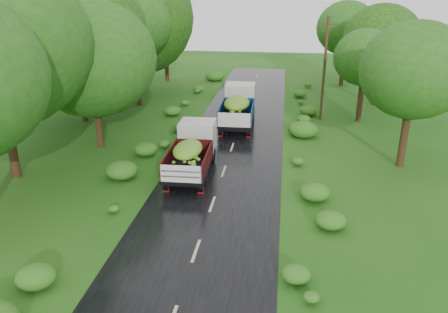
# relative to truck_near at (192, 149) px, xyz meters

# --- Properties ---
(road) EXTENTS (6.50, 80.00, 0.02)m
(road) POSITION_rel_truck_near_xyz_m (1.69, -6.62, -1.39)
(road) COLOR black
(road) RESTS_ON ground
(road_lines) EXTENTS (0.12, 69.60, 0.00)m
(road_lines) POSITION_rel_truck_near_xyz_m (1.69, -5.62, -1.37)
(road_lines) COLOR #BFB78C
(road_lines) RESTS_ON road
(truck_near) EXTENTS (2.22, 5.92, 2.47)m
(truck_near) POSITION_rel_truck_near_xyz_m (0.00, 0.00, 0.00)
(truck_near) COLOR black
(truck_near) RESTS_ON ground
(truck_far) EXTENTS (2.44, 6.53, 2.72)m
(truck_far) POSITION_rel_truck_near_xyz_m (1.56, 9.24, 0.14)
(truck_far) COLOR black
(truck_far) RESTS_ON ground
(utility_pole) EXTENTS (1.34, 0.43, 7.76)m
(utility_pole) POSITION_rel_truck_near_xyz_m (7.78, 11.64, 2.60)
(utility_pole) COLOR #382616
(utility_pole) RESTS_ON ground
(trees_left) EXTENTS (7.74, 35.22, 9.22)m
(trees_left) POSITION_rel_truck_near_xyz_m (-8.87, 8.49, 5.23)
(trees_left) COLOR black
(trees_left) RESTS_ON ground
(trees_right) EXTENTS (5.52, 25.48, 7.37)m
(trees_right) POSITION_rel_truck_near_xyz_m (11.59, 14.34, 4.05)
(trees_right) COLOR black
(trees_right) RESTS_ON ground
(shrubs) EXTENTS (11.90, 44.00, 0.70)m
(shrubs) POSITION_rel_truck_near_xyz_m (1.69, 2.38, -1.05)
(shrubs) COLOR #2B6417
(shrubs) RESTS_ON ground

